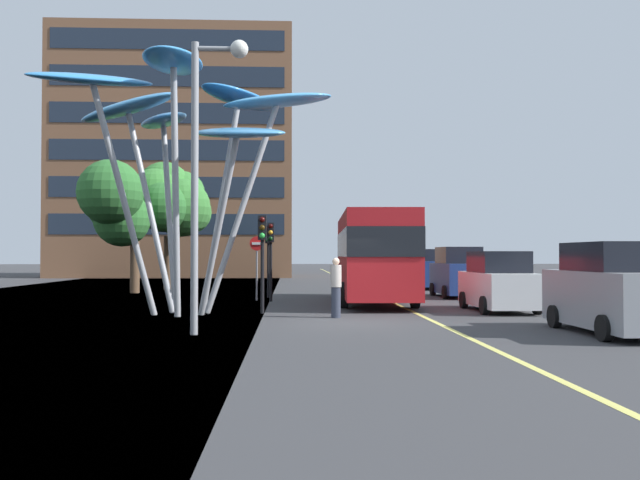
{
  "coord_description": "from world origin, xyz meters",
  "views": [
    {
      "loc": [
        -1.69,
        -19.11,
        1.93
      ],
      "look_at": [
        -0.55,
        6.6,
        2.5
      ],
      "focal_mm": 37.47,
      "sensor_mm": 36.0,
      "label": 1
    }
  ],
  "objects_px": {
    "pedestrian": "(336,287)",
    "car_parked_mid": "(498,283)",
    "car_far_side": "(403,268)",
    "red_bus": "(373,252)",
    "leaf_sculpture": "(182,115)",
    "traffic_light_kerb_near": "(262,242)",
    "traffic_light_kerb_far": "(271,244)",
    "car_parked_near": "(613,291)",
    "car_parked_far": "(458,274)",
    "car_side_street": "(426,270)",
    "traffic_light_island_mid": "(268,245)",
    "street_lamp": "(207,145)",
    "no_entry_sign": "(257,258)"
  },
  "relations": [
    {
      "from": "street_lamp",
      "to": "traffic_light_kerb_near",
      "type": "bearing_deg",
      "value": 78.94
    },
    {
      "from": "no_entry_sign",
      "to": "car_side_street",
      "type": "bearing_deg",
      "value": 45.2
    },
    {
      "from": "traffic_light_kerb_far",
      "to": "red_bus",
      "type": "bearing_deg",
      "value": -10.65
    },
    {
      "from": "red_bus",
      "to": "street_lamp",
      "type": "distance_m",
      "value": 12.07
    },
    {
      "from": "car_parked_far",
      "to": "car_parked_mid",
      "type": "bearing_deg",
      "value": -93.93
    },
    {
      "from": "car_parked_mid",
      "to": "car_far_side",
      "type": "height_order",
      "value": "car_far_side"
    },
    {
      "from": "car_far_side",
      "to": "car_parked_far",
      "type": "bearing_deg",
      "value": -88.86
    },
    {
      "from": "traffic_light_island_mid",
      "to": "pedestrian",
      "type": "height_order",
      "value": "traffic_light_island_mid"
    },
    {
      "from": "red_bus",
      "to": "car_parked_mid",
      "type": "xyz_separation_m",
      "value": [
        3.79,
        -4.2,
        -1.08
      ]
    },
    {
      "from": "traffic_light_kerb_near",
      "to": "traffic_light_kerb_far",
      "type": "distance_m",
      "value": 5.64
    },
    {
      "from": "red_bus",
      "to": "traffic_light_kerb_far",
      "type": "height_order",
      "value": "red_bus"
    },
    {
      "from": "car_parked_far",
      "to": "car_far_side",
      "type": "relative_size",
      "value": 0.91
    },
    {
      "from": "car_parked_near",
      "to": "car_side_street",
      "type": "height_order",
      "value": "car_side_street"
    },
    {
      "from": "car_side_street",
      "to": "car_parked_mid",
      "type": "bearing_deg",
      "value": -92.0
    },
    {
      "from": "red_bus",
      "to": "traffic_light_island_mid",
      "type": "distance_m",
      "value": 5.36
    },
    {
      "from": "red_bus",
      "to": "street_lamp",
      "type": "xyz_separation_m",
      "value": [
        -5.36,
        -10.5,
        2.55
      ]
    },
    {
      "from": "pedestrian",
      "to": "car_parked_mid",
      "type": "bearing_deg",
      "value": 20.49
    },
    {
      "from": "no_entry_sign",
      "to": "car_parked_mid",
      "type": "bearing_deg",
      "value": -33.63
    },
    {
      "from": "leaf_sculpture",
      "to": "car_far_side",
      "type": "xyz_separation_m",
      "value": [
        11.0,
        20.9,
        -5.54
      ]
    },
    {
      "from": "car_side_street",
      "to": "leaf_sculpture",
      "type": "bearing_deg",
      "value": -126.88
    },
    {
      "from": "pedestrian",
      "to": "traffic_light_kerb_near",
      "type": "bearing_deg",
      "value": 147.45
    },
    {
      "from": "traffic_light_kerb_far",
      "to": "traffic_light_kerb_near",
      "type": "bearing_deg",
      "value": -91.12
    },
    {
      "from": "traffic_light_island_mid",
      "to": "street_lamp",
      "type": "height_order",
      "value": "street_lamp"
    },
    {
      "from": "street_lamp",
      "to": "pedestrian",
      "type": "bearing_deg",
      "value": 50.59
    },
    {
      "from": "car_parked_near",
      "to": "traffic_light_kerb_near",
      "type": "bearing_deg",
      "value": 145.77
    },
    {
      "from": "car_far_side",
      "to": "street_lamp",
      "type": "distance_m",
      "value": 28.8
    },
    {
      "from": "traffic_light_kerb_far",
      "to": "car_far_side",
      "type": "bearing_deg",
      "value": 62.48
    },
    {
      "from": "car_parked_mid",
      "to": "car_side_street",
      "type": "relative_size",
      "value": 1.07
    },
    {
      "from": "car_parked_far",
      "to": "car_side_street",
      "type": "xyz_separation_m",
      "value": [
        0.01,
        7.35,
        -0.01
      ]
    },
    {
      "from": "red_bus",
      "to": "traffic_light_kerb_far",
      "type": "bearing_deg",
      "value": 169.35
    },
    {
      "from": "red_bus",
      "to": "car_far_side",
      "type": "relative_size",
      "value": 2.31
    },
    {
      "from": "leaf_sculpture",
      "to": "street_lamp",
      "type": "relative_size",
      "value": 1.33
    },
    {
      "from": "leaf_sculpture",
      "to": "car_parked_near",
      "type": "relative_size",
      "value": 2.12
    },
    {
      "from": "no_entry_sign",
      "to": "traffic_light_kerb_far",
      "type": "bearing_deg",
      "value": -49.44
    },
    {
      "from": "leaf_sculpture",
      "to": "street_lamp",
      "type": "height_order",
      "value": "leaf_sculpture"
    },
    {
      "from": "traffic_light_kerb_near",
      "to": "no_entry_sign",
      "type": "bearing_deg",
      "value": 94.47
    },
    {
      "from": "red_bus",
      "to": "traffic_light_kerb_far",
      "type": "xyz_separation_m",
      "value": [
        -4.15,
        0.78,
        0.32
      ]
    },
    {
      "from": "car_parked_mid",
      "to": "car_parked_far",
      "type": "height_order",
      "value": "car_parked_far"
    },
    {
      "from": "car_parked_near",
      "to": "pedestrian",
      "type": "height_order",
      "value": "car_parked_near"
    },
    {
      "from": "leaf_sculpture",
      "to": "no_entry_sign",
      "type": "bearing_deg",
      "value": 69.49
    },
    {
      "from": "car_parked_mid",
      "to": "car_far_side",
      "type": "bearing_deg",
      "value": 89.31
    },
    {
      "from": "traffic_light_kerb_near",
      "to": "pedestrian",
      "type": "height_order",
      "value": "traffic_light_kerb_near"
    },
    {
      "from": "traffic_light_kerb_far",
      "to": "car_parked_far",
      "type": "relative_size",
      "value": 0.79
    },
    {
      "from": "pedestrian",
      "to": "street_lamp",
      "type": "bearing_deg",
      "value": -129.41
    },
    {
      "from": "leaf_sculpture",
      "to": "car_far_side",
      "type": "bearing_deg",
      "value": 62.24
    },
    {
      "from": "leaf_sculpture",
      "to": "traffic_light_kerb_near",
      "type": "relative_size",
      "value": 2.98
    },
    {
      "from": "red_bus",
      "to": "car_parked_near",
      "type": "height_order",
      "value": "red_bus"
    },
    {
      "from": "car_parked_near",
      "to": "car_side_street",
      "type": "bearing_deg",
      "value": 90.57
    },
    {
      "from": "traffic_light_kerb_near",
      "to": "car_side_street",
      "type": "bearing_deg",
      "value": 61.02
    },
    {
      "from": "car_side_street",
      "to": "no_entry_sign",
      "type": "xyz_separation_m",
      "value": [
        -9.06,
        -9.13,
        0.74
      ]
    }
  ]
}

